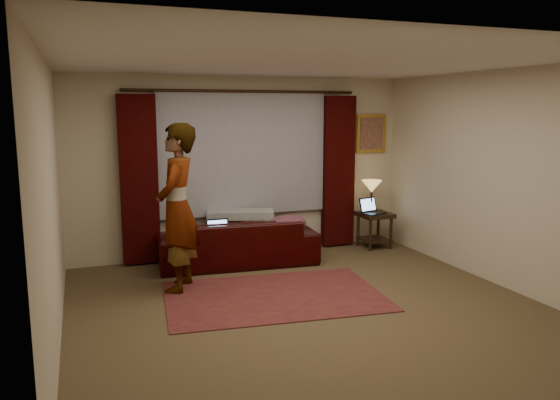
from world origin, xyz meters
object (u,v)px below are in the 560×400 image
at_px(laptop_sofa, 219,229).
at_px(laptop_table, 374,206).
at_px(tiffany_lamp, 371,196).
at_px(person, 177,208).
at_px(end_table, 374,230).
at_px(sofa, 237,233).

relative_size(laptop_sofa, laptop_table, 0.91).
height_order(tiffany_lamp, person, person).
distance_m(laptop_sofa, end_table, 2.57).
xyz_separation_m(sofa, person, (-0.95, -0.81, 0.55)).
height_order(laptop_table, person, person).
bearing_deg(laptop_table, person, 178.57).
height_order(laptop_sofa, end_table, laptop_sofa).
height_order(end_table, laptop_table, laptop_table).
bearing_deg(tiffany_lamp, end_table, -68.59).
xyz_separation_m(sofa, end_table, (2.25, 0.15, -0.16)).
bearing_deg(person, end_table, 130.74).
bearing_deg(end_table, person, -163.24).
distance_m(end_table, laptop_table, 0.41).
relative_size(sofa, laptop_sofa, 6.59).
distance_m(laptop_sofa, tiffany_lamp, 2.55).
relative_size(laptop_sofa, tiffany_lamp, 0.66).
bearing_deg(laptop_sofa, person, -134.18).
bearing_deg(tiffany_lamp, person, -161.90).
bearing_deg(laptop_sofa, sofa, 26.92).
xyz_separation_m(laptop_table, person, (-3.13, -0.89, 0.32)).
distance_m(end_table, tiffany_lamp, 0.53).
bearing_deg(laptop_table, tiffany_lamp, 57.62).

